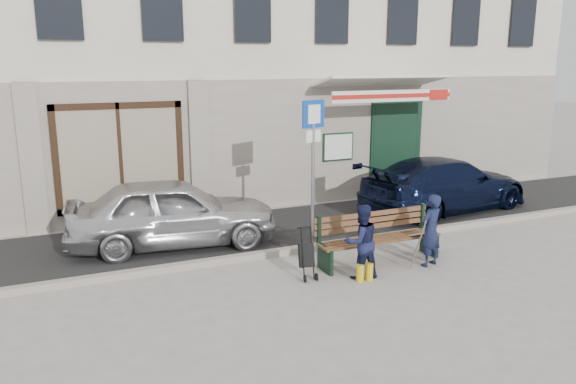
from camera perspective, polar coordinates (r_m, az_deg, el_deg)
ground at (r=9.89m, az=6.91°, el=-8.41°), size 80.00×80.00×0.00m
asphalt_lane at (r=12.49m, az=-0.37°, el=-3.68°), size 60.00×3.20×0.01m
curb at (r=11.10m, az=2.95°, el=-5.58°), size 60.00×0.18×0.12m
building at (r=17.07m, az=-7.93°, el=17.55°), size 20.00×8.27×10.00m
car_silver at (r=11.38m, az=-11.63°, el=-2.01°), size 4.26×2.14×1.39m
car_navy at (r=14.36m, az=15.64°, el=0.77°), size 4.82×2.49×1.34m
parking_sign at (r=11.03m, az=2.57°, el=4.48°), size 0.53×0.16×2.89m
bench at (r=10.39m, az=9.04°, el=-4.72°), size 2.40×1.17×0.98m
man at (r=10.39m, az=14.29°, el=-3.80°), size 0.56×0.45×1.32m
woman at (r=9.59m, az=7.44°, el=-5.02°), size 0.63×0.49×1.29m
stroller at (r=9.58m, az=1.90°, el=-6.56°), size 0.29×0.39×0.88m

